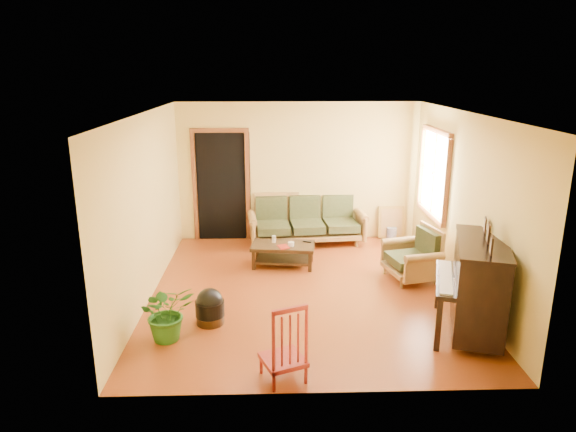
{
  "coord_description": "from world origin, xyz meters",
  "views": [
    {
      "loc": [
        -0.48,
        -7.01,
        3.18
      ],
      "look_at": [
        -0.26,
        0.2,
        1.1
      ],
      "focal_mm": 32.0,
      "sensor_mm": 36.0,
      "label": 1
    }
  ],
  "objects_px": {
    "potted_plant": "(167,312)",
    "armchair": "(411,254)",
    "coffee_table": "(283,255)",
    "red_chair": "(283,340)",
    "sofa": "(307,220)",
    "piano": "(478,288)",
    "footstool": "(210,311)",
    "ceramic_crock": "(391,234)"
  },
  "relations": [
    {
      "from": "sofa",
      "to": "footstool",
      "type": "bearing_deg",
      "value": -120.24
    },
    {
      "from": "piano",
      "to": "potted_plant",
      "type": "relative_size",
      "value": 1.89
    },
    {
      "from": "coffee_table",
      "to": "red_chair",
      "type": "height_order",
      "value": "red_chair"
    },
    {
      "from": "armchair",
      "to": "sofa",
      "type": "bearing_deg",
      "value": 116.99
    },
    {
      "from": "armchair",
      "to": "ceramic_crock",
      "type": "height_order",
      "value": "armchair"
    },
    {
      "from": "potted_plant",
      "to": "armchair",
      "type": "bearing_deg",
      "value": 27.21
    },
    {
      "from": "piano",
      "to": "red_chair",
      "type": "relative_size",
      "value": 1.5
    },
    {
      "from": "red_chair",
      "to": "armchair",
      "type": "bearing_deg",
      "value": 30.19
    },
    {
      "from": "coffee_table",
      "to": "piano",
      "type": "bearing_deg",
      "value": -44.92
    },
    {
      "from": "armchair",
      "to": "red_chair",
      "type": "bearing_deg",
      "value": -141.31
    },
    {
      "from": "footstool",
      "to": "potted_plant",
      "type": "distance_m",
      "value": 0.63
    },
    {
      "from": "potted_plant",
      "to": "sofa",
      "type": "bearing_deg",
      "value": 61.39
    },
    {
      "from": "coffee_table",
      "to": "red_chair",
      "type": "bearing_deg",
      "value": -91.25
    },
    {
      "from": "sofa",
      "to": "potted_plant",
      "type": "relative_size",
      "value": 2.98
    },
    {
      "from": "footstool",
      "to": "ceramic_crock",
      "type": "relative_size",
      "value": 1.55
    },
    {
      "from": "armchair",
      "to": "potted_plant",
      "type": "distance_m",
      "value": 3.85
    },
    {
      "from": "ceramic_crock",
      "to": "potted_plant",
      "type": "distance_m",
      "value": 5.12
    },
    {
      "from": "coffee_table",
      "to": "armchair",
      "type": "height_order",
      "value": "armchair"
    },
    {
      "from": "footstool",
      "to": "potted_plant",
      "type": "height_order",
      "value": "potted_plant"
    },
    {
      "from": "coffee_table",
      "to": "ceramic_crock",
      "type": "xyz_separation_m",
      "value": [
        2.12,
        1.29,
        -0.07
      ]
    },
    {
      "from": "footstool",
      "to": "armchair",
      "type": "bearing_deg",
      "value": 24.9
    },
    {
      "from": "armchair",
      "to": "piano",
      "type": "relative_size",
      "value": 0.62
    },
    {
      "from": "ceramic_crock",
      "to": "red_chair",
      "type": "bearing_deg",
      "value": -115.72
    },
    {
      "from": "coffee_table",
      "to": "red_chair",
      "type": "distance_m",
      "value": 3.26
    },
    {
      "from": "sofa",
      "to": "armchair",
      "type": "distance_m",
      "value": 2.31
    },
    {
      "from": "sofa",
      "to": "potted_plant",
      "type": "height_order",
      "value": "sofa"
    },
    {
      "from": "armchair",
      "to": "ceramic_crock",
      "type": "xyz_separation_m",
      "value": [
        0.14,
        1.91,
        -0.3
      ]
    },
    {
      "from": "armchair",
      "to": "ceramic_crock",
      "type": "relative_size",
      "value": 3.45
    },
    {
      "from": "sofa",
      "to": "coffee_table",
      "type": "bearing_deg",
      "value": -117.79
    },
    {
      "from": "red_chair",
      "to": "potted_plant",
      "type": "xyz_separation_m",
      "value": [
        -1.38,
        0.87,
        -0.09
      ]
    },
    {
      "from": "coffee_table",
      "to": "footstool",
      "type": "relative_size",
      "value": 2.76
    },
    {
      "from": "piano",
      "to": "ceramic_crock",
      "type": "relative_size",
      "value": 5.59
    },
    {
      "from": "piano",
      "to": "sofa",
      "type": "bearing_deg",
      "value": 135.89
    },
    {
      "from": "ceramic_crock",
      "to": "potted_plant",
      "type": "bearing_deg",
      "value": -134.16
    },
    {
      "from": "coffee_table",
      "to": "footstool",
      "type": "height_order",
      "value": "coffee_table"
    },
    {
      "from": "armchair",
      "to": "red_chair",
      "type": "xyz_separation_m",
      "value": [
        -2.04,
        -2.63,
        0.04
      ]
    },
    {
      "from": "sofa",
      "to": "footstool",
      "type": "relative_size",
      "value": 5.67
    },
    {
      "from": "red_chair",
      "to": "potted_plant",
      "type": "distance_m",
      "value": 1.63
    },
    {
      "from": "sofa",
      "to": "footstool",
      "type": "xyz_separation_m",
      "value": [
        -1.46,
        -3.13,
        -0.28
      ]
    },
    {
      "from": "red_chair",
      "to": "ceramic_crock",
      "type": "relative_size",
      "value": 3.74
    },
    {
      "from": "armchair",
      "to": "red_chair",
      "type": "distance_m",
      "value": 3.33
    },
    {
      "from": "sofa",
      "to": "armchair",
      "type": "relative_size",
      "value": 2.55
    }
  ]
}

